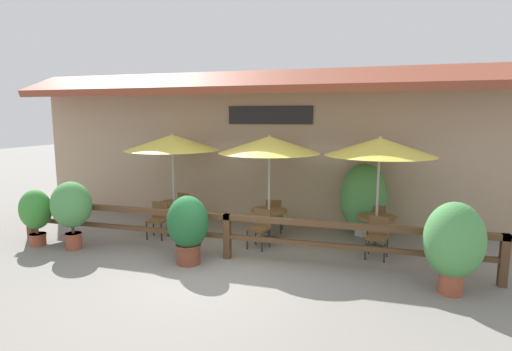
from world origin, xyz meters
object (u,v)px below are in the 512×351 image
object	(u,v)px
chair_middle_streetside	(260,226)
potted_plant_entrance_palm	(36,212)
chair_near_wallside	(187,206)
patio_umbrella_far	(380,147)
chair_far_streetside	(378,235)
potted_plant_corner_fern	(363,198)
chair_near_streetside	(158,218)
dining_table_far	(376,223)
potted_plant_tall_tropical	(71,207)
dining_table_near	(174,208)
potted_plant_small_flowering	(454,242)
dining_table_middle	(269,216)
chair_middle_wallside	(274,213)
potted_plant_broad_leaf	(188,226)
patio_umbrella_middle	(269,145)
chair_far_wallside	(376,220)
patio_umbrella_near	(172,143)

from	to	relation	value
chair_middle_streetside	potted_plant_entrance_palm	world-z (taller)	potted_plant_entrance_palm
chair_near_wallside	patio_umbrella_far	xyz separation A→B (m)	(5.07, -0.79, 1.81)
chair_far_streetside	potted_plant_corner_fern	size ratio (longest dim) A/B	0.48
chair_near_streetside	dining_table_far	bearing A→B (deg)	1.72
dining_table_far	potted_plant_tall_tropical	distance (m)	6.84
potted_plant_entrance_palm	chair_near_streetside	bearing A→B (deg)	28.32
dining_table_near	potted_plant_small_flowering	size ratio (longest dim) A/B	0.56
dining_table_middle	chair_middle_wallside	world-z (taller)	chair_middle_wallside
potted_plant_broad_leaf	dining_table_middle	bearing A→B (deg)	59.64
patio_umbrella_middle	potted_plant_corner_fern	world-z (taller)	patio_umbrella_middle
potted_plant_small_flowering	chair_far_wallside	bearing A→B (deg)	113.38
chair_near_streetside	chair_far_wallside	world-z (taller)	same
chair_near_streetside	potted_plant_small_flowering	distance (m)	6.52
chair_near_streetside	potted_plant_corner_fern	xyz separation A→B (m)	(4.83, 1.60, 0.45)
dining_table_near	dining_table_far	bearing A→B (deg)	-0.77
patio_umbrella_near	chair_middle_wallside	distance (m)	3.18
chair_middle_wallside	potted_plant_small_flowering	size ratio (longest dim) A/B	0.55
potted_plant_small_flowering	dining_table_middle	bearing A→B (deg)	150.77
potted_plant_small_flowering	chair_far_streetside	bearing A→B (deg)	128.65
chair_middle_streetside	potted_plant_entrance_palm	distance (m)	5.19
potted_plant_broad_leaf	potted_plant_corner_fern	world-z (taller)	potted_plant_corner_fern
chair_far_streetside	chair_near_wallside	bearing A→B (deg)	174.64
dining_table_middle	potted_plant_corner_fern	size ratio (longest dim) A/B	0.48
potted_plant_tall_tropical	chair_near_streetside	bearing A→B (deg)	42.82
dining_table_middle	patio_umbrella_far	size ratio (longest dim) A/B	0.35
patio_umbrella_near	potted_plant_small_flowering	size ratio (longest dim) A/B	1.61
chair_near_wallside	potted_plant_entrance_palm	bearing A→B (deg)	62.03
dining_table_near	potted_plant_broad_leaf	distance (m)	2.56
patio_umbrella_far	chair_middle_wallside	bearing A→B (deg)	166.66
chair_near_wallside	potted_plant_corner_fern	bearing A→B (deg)	-163.66
chair_near_wallside	chair_middle_wallside	world-z (taller)	same
dining_table_middle	chair_middle_wallside	bearing A→B (deg)	92.42
chair_far_wallside	potted_plant_small_flowering	xyz separation A→B (m)	(1.19, -2.74, 0.40)
potted_plant_tall_tropical	dining_table_far	bearing A→B (deg)	16.55
patio_umbrella_middle	chair_far_streetside	size ratio (longest dim) A/B	2.91
potted_plant_small_flowering	chair_middle_wallside	bearing A→B (deg)	143.94
patio_umbrella_near	chair_middle_streetside	world-z (taller)	patio_umbrella_near
chair_middle_streetside	potted_plant_small_flowering	bearing A→B (deg)	-6.95
chair_near_wallside	chair_far_wallside	xyz separation A→B (m)	(5.08, -0.15, 0.00)
chair_near_wallside	dining_table_middle	xyz separation A→B (m)	(2.58, -0.83, 0.09)
dining_table_middle	chair_near_streetside	bearing A→B (deg)	-167.26
patio_umbrella_middle	potted_plant_small_flowering	bearing A→B (deg)	-29.23
potted_plant_entrance_palm	potted_plant_corner_fern	xyz separation A→B (m)	(7.24, 2.90, 0.16)
dining_table_middle	patio_umbrella_near	bearing A→B (deg)	177.48
chair_far_streetside	chair_far_wallside	xyz separation A→B (m)	(-0.01, 1.27, 0.00)
patio_umbrella_middle	dining_table_middle	xyz separation A→B (m)	(0.00, 0.00, -1.72)
dining_table_near	chair_middle_streetside	bearing A→B (deg)	-16.54
patio_umbrella_middle	chair_far_wallside	xyz separation A→B (m)	(2.50, 0.68, -1.81)
dining_table_near	patio_umbrella_far	bearing A→B (deg)	-0.77
patio_umbrella_near	potted_plant_tall_tropical	bearing A→B (deg)	-126.13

